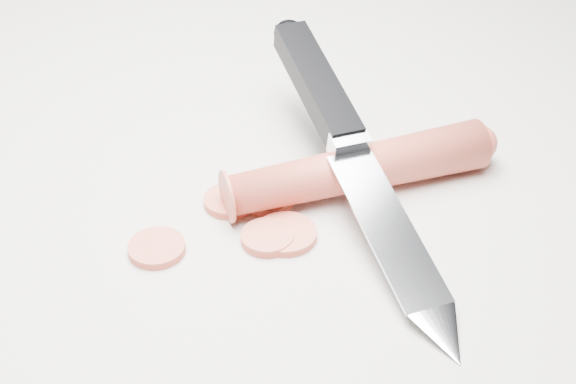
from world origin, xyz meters
The scene contains 8 objects.
ground centered at (0.00, 0.00, 0.00)m, with size 2.40×2.40×0.00m, color beige.
carrot centered at (0.05, 0.03, 0.02)m, with size 0.03×0.03×0.18m, color #C13E2E.
carrot_slice_0 centered at (0.01, -0.02, 0.00)m, with size 0.04×0.04×0.01m, color #D4593F.
carrot_slice_1 centered at (-0.01, -0.04, 0.00)m, with size 0.03×0.03×0.01m, color #D4593F.
carrot_slice_2 centered at (0.04, -0.05, 0.00)m, with size 0.03×0.03×0.01m, color #D4593F.
carrot_slice_3 centered at (-0.01, -0.10, 0.00)m, with size 0.04×0.04×0.01m, color #D4593F.
carrot_slice_4 centered at (0.04, -0.04, 0.00)m, with size 0.04×0.04×0.01m, color #D4593F.
kitchen_knife centered at (0.06, 0.01, 0.04)m, with size 0.27×0.18×0.07m, color silver, non-canonical shape.
Camera 1 is at (0.29, -0.34, 0.33)m, focal length 50.00 mm.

